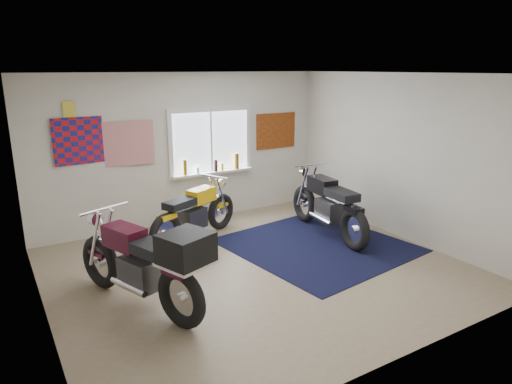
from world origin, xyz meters
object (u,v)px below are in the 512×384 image
black_chrome_bike (328,207)px  maroon_tourer (146,264)px  yellow_triumph (194,215)px  navy_rug (317,245)px

black_chrome_bike → maroon_tourer: size_ratio=1.01×
yellow_triumph → maroon_tourer: size_ratio=0.86×
maroon_tourer → yellow_triumph: bearing=-58.1°
maroon_tourer → navy_rug: bearing=-99.7°
yellow_triumph → black_chrome_bike: (2.04, -0.94, 0.06)m
navy_rug → maroon_tourer: 3.09m
maroon_tourer → black_chrome_bike: bearing=-96.2°
black_chrome_bike → maroon_tourer: black_chrome_bike is taller
navy_rug → yellow_triumph: (-1.58, 1.24, 0.44)m
navy_rug → black_chrome_bike: (0.46, 0.31, 0.49)m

